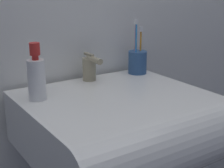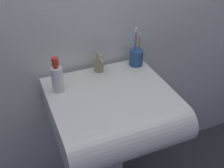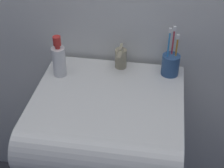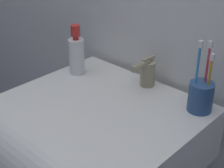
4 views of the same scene
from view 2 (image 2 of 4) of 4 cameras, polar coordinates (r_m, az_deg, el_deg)
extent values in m
cylinder|color=white|center=(1.70, -0.45, -15.38)|extent=(0.16, 0.16, 0.65)
cube|color=white|center=(1.41, -0.53, -4.41)|extent=(0.58, 0.48, 0.18)
cylinder|color=white|center=(1.25, 3.74, -10.82)|extent=(0.58, 0.18, 0.18)
cylinder|color=tan|center=(1.49, -2.71, 4.15)|extent=(0.05, 0.05, 0.09)
cylinder|color=tan|center=(1.44, -2.20, 4.89)|extent=(0.02, 0.08, 0.02)
cube|color=tan|center=(1.47, -2.77, 6.00)|extent=(0.01, 0.06, 0.01)
cylinder|color=#2D5184|center=(1.55, 4.94, 5.38)|extent=(0.07, 0.07, 0.09)
cylinder|color=#338CD8|center=(1.51, 4.65, 7.18)|extent=(0.01, 0.01, 0.18)
cube|color=white|center=(1.46, 4.83, 10.71)|extent=(0.01, 0.01, 0.02)
cylinder|color=orange|center=(1.54, 5.52, 7.05)|extent=(0.01, 0.01, 0.15)
cube|color=white|center=(1.50, 5.70, 9.94)|extent=(0.01, 0.01, 0.02)
cylinder|color=#D83F4C|center=(1.53, 4.80, 7.61)|extent=(0.01, 0.01, 0.18)
cube|color=white|center=(1.49, 4.99, 11.03)|extent=(0.01, 0.01, 0.02)
cylinder|color=white|center=(1.35, -11.04, 0.90)|extent=(0.06, 0.06, 0.13)
cylinder|color=red|center=(1.31, -11.37, 3.51)|extent=(0.02, 0.02, 0.01)
cylinder|color=red|center=(1.30, -11.50, 4.51)|extent=(0.03, 0.03, 0.04)
camera|label=1|loc=(0.49, -37.60, -41.60)|focal=55.00mm
camera|label=3|loc=(0.60, 75.18, 14.20)|focal=55.00mm
camera|label=4|loc=(1.14, 47.18, 11.51)|focal=55.00mm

